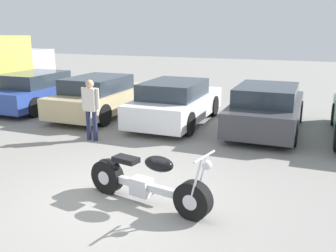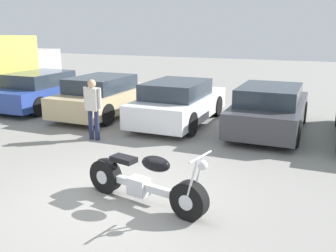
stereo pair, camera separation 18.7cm
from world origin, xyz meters
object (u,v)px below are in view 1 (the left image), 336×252
parked_car_dark_grey (267,108)px  person_standing (91,105)px  parked_car_white (176,102)px  parked_car_champagne (101,96)px  motorcycle (145,181)px  parked_car_blue (39,91)px

parked_car_dark_grey → person_standing: 4.89m
parked_car_white → parked_car_champagne: bearing=178.5°
motorcycle → person_standing: size_ratio=1.48×
parked_car_white → person_standing: (-1.39, -2.54, 0.30)m
parked_car_champagne → parked_car_dark_grey: (5.40, 0.06, 0.00)m
parked_car_champagne → parked_car_blue: bearing=176.7°
motorcycle → parked_car_dark_grey: parked_car_dark_grey is taller
motorcycle → parked_car_blue: 8.83m
parked_car_dark_grey → person_standing: (-4.08, -2.67, 0.30)m
motorcycle → parked_car_white: (-1.45, 5.35, 0.24)m
parked_car_blue → parked_car_white: bearing=-2.4°
parked_car_champagne → motorcycle: bearing=-52.5°
person_standing → parked_car_dark_grey: bearing=33.2°
parked_car_champagne → parked_car_dark_grey: size_ratio=1.00×
motorcycle → parked_car_blue: parked_car_blue is taller
parked_car_blue → person_standing: 4.88m
parked_car_blue → parked_car_white: size_ratio=1.00×
parked_car_blue → person_standing: (4.01, -2.77, 0.30)m
person_standing → motorcycle: bearing=-44.7°
parked_car_blue → parked_car_dark_grey: (8.10, -0.10, 0.00)m
motorcycle → person_standing: (-2.84, 2.81, 0.54)m
parked_car_white → parked_car_dark_grey: 2.70m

